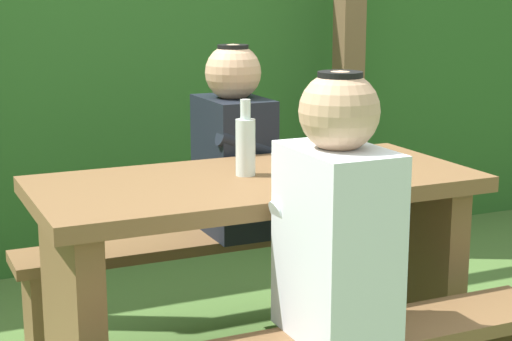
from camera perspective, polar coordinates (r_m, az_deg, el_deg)
The scene contains 9 objects.
hedge_backdrop at distance 4.44m, azimuth -10.52°, elevation 8.27°, with size 6.40×0.72×2.11m, color #2C5F24.
pergola_post_right at distance 4.25m, azimuth 6.31°, elevation 7.24°, with size 0.12×0.12×1.97m, color brown.
picnic_table at distance 2.72m, azimuth 0.00°, elevation -5.57°, with size 1.40×0.64×0.77m.
bench_far at distance 3.24m, azimuth -3.79°, elevation -6.52°, with size 1.40×0.24×0.44m.
person_white_shirt at distance 2.22m, azimuth 5.54°, elevation -3.23°, with size 0.25×0.35×0.72m.
person_black_coat at distance 3.17m, azimuth -1.51°, elevation 1.58°, with size 0.25×0.35×0.72m.
drinking_glass at distance 2.61m, azimuth 1.90°, elevation 0.30°, with size 0.08×0.08×0.08m, color silver.
bottle_left at distance 2.65m, azimuth -0.72°, elevation 1.79°, with size 0.06×0.06×0.24m.
cell_phone at distance 2.92m, azimuth 4.21°, elevation 0.83°, with size 0.07×0.14×0.01m, color black.
Camera 1 is at (-1.07, -2.36, 1.36)m, focal length 58.91 mm.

